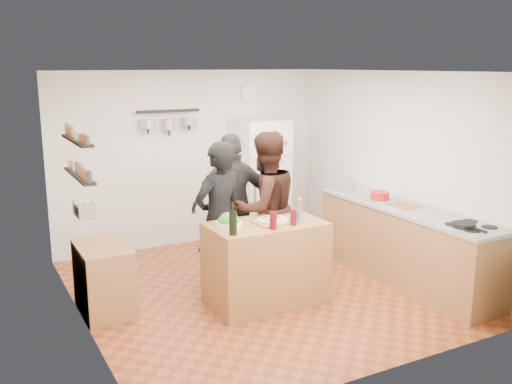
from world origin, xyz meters
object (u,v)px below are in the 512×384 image
salt_canister (296,216)px  wall_clock (250,94)px  wine_bottle (233,223)px  red_bowl (380,196)px  prep_island (266,263)px  person_center (265,209)px  person_left (219,219)px  pepper_mill (299,209)px  person_back (233,205)px  skillet (464,225)px  counter_run (405,244)px  fridge (260,180)px  side_table (104,279)px  salad_bowl (229,224)px

salt_canister → wall_clock: 2.91m
wine_bottle → red_bowl: bearing=11.7°
prep_island → wall_clock: bearing=66.3°
person_center → wall_clock: (0.78, 1.89, 1.24)m
wine_bottle → wall_clock: size_ratio=0.81×
prep_island → person_left: 0.72m
pepper_mill → person_back: 1.00m
person_back → red_bowl: size_ratio=7.51×
person_center → skillet: bearing=125.8°
counter_run → pepper_mill: bearing=169.7°
salt_canister → fridge: fridge is taller
fridge → side_table: (-2.69, -1.50, -0.54)m
red_bowl → skillet: bearing=-92.1°
counter_run → salt_canister: bearing=177.1°
prep_island → skillet: bearing=-33.6°
salad_bowl → person_center: size_ratio=0.15×
salt_canister → salad_bowl: bearing=166.7°
prep_island → salt_canister: size_ratio=9.77×
person_back → fridge: bearing=-120.8°
salad_bowl → person_left: size_ratio=0.16×
salad_bowl → skillet: same height
person_back → counter_run: size_ratio=0.67×
salt_canister → person_center: 0.66m
pepper_mill → red_bowl: bearing=8.6°
skillet → prep_island: bearing=146.4°
prep_island → counter_run: prep_island is taller
prep_island → side_table: prep_island is taller
salad_bowl → pepper_mill: 0.87m
prep_island → wall_clock: wall_clock is taller
person_back → person_left: bearing=60.6°
pepper_mill → side_table: 2.24m
wine_bottle → counter_run: (2.32, 0.02, -0.58)m
fridge → wall_clock: (0.00, 0.33, 1.25)m
wine_bottle → fridge: fridge is taller
salad_bowl → salt_canister: (0.72, -0.17, 0.04)m
person_left → salad_bowl: bearing=63.1°
salad_bowl → counter_run: salad_bowl is taller
counter_run → fridge: size_ratio=1.46×
person_left → skillet: size_ratio=7.33×
wine_bottle → skillet: size_ratio=1.01×
prep_island → salt_canister: (0.30, -0.12, 0.52)m
red_bowl → wall_clock: wall_clock is taller
salad_bowl → counter_run: bearing=-6.3°
person_left → person_back: size_ratio=0.99×
person_left → wall_clock: wall_clock is taller
red_bowl → wall_clock: bearing=107.8°
wine_bottle → person_back: bearing=64.1°
pepper_mill → person_left: person_left is taller
skillet → red_bowl: bearing=87.9°
fridge → skillet: bearing=-78.7°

